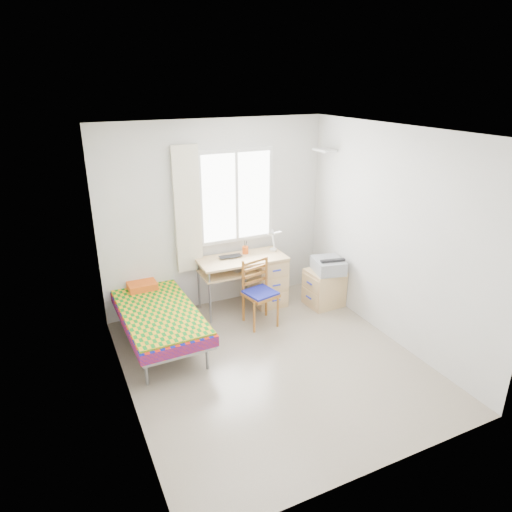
% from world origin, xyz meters
% --- Properties ---
extents(floor, '(3.50, 3.50, 0.00)m').
position_xyz_m(floor, '(0.00, 0.00, 0.00)').
color(floor, '#BCAD93').
rests_on(floor, ground).
extents(ceiling, '(3.50, 3.50, 0.00)m').
position_xyz_m(ceiling, '(0.00, 0.00, 2.60)').
color(ceiling, white).
rests_on(ceiling, wall_back).
extents(wall_back, '(3.20, 0.00, 3.20)m').
position_xyz_m(wall_back, '(0.00, 1.75, 1.30)').
color(wall_back, silver).
rests_on(wall_back, ground).
extents(wall_left, '(0.00, 3.50, 3.50)m').
position_xyz_m(wall_left, '(-1.60, 0.00, 1.30)').
color(wall_left, silver).
rests_on(wall_left, ground).
extents(wall_right, '(0.00, 3.50, 3.50)m').
position_xyz_m(wall_right, '(1.60, 0.00, 1.30)').
color(wall_right, silver).
rests_on(wall_right, ground).
extents(window, '(1.10, 0.04, 1.30)m').
position_xyz_m(window, '(0.30, 1.73, 1.55)').
color(window, white).
rests_on(window, wall_back).
extents(curtain, '(0.35, 0.05, 1.70)m').
position_xyz_m(curtain, '(-0.42, 1.68, 1.45)').
color(curtain, white).
rests_on(curtain, wall_back).
extents(floating_shelf, '(0.20, 0.32, 0.03)m').
position_xyz_m(floating_shelf, '(1.49, 1.40, 2.15)').
color(floating_shelf, white).
rests_on(floating_shelf, wall_right).
extents(bed, '(0.91, 1.87, 0.80)m').
position_xyz_m(bed, '(-1.06, 1.10, 0.39)').
color(bed, gray).
rests_on(bed, floor).
extents(desk, '(1.23, 0.59, 0.76)m').
position_xyz_m(desk, '(0.56, 1.42, 0.41)').
color(desk, tan).
rests_on(desk, floor).
extents(chair, '(0.45, 0.45, 0.88)m').
position_xyz_m(chair, '(0.27, 0.93, 0.50)').
color(chair, '#92541C').
rests_on(chair, floor).
extents(cabinet, '(0.51, 0.46, 0.53)m').
position_xyz_m(cabinet, '(1.34, 1.00, 0.26)').
color(cabinet, tan).
rests_on(cabinet, floor).
extents(printer, '(0.47, 0.52, 0.19)m').
position_xyz_m(printer, '(1.36, 0.96, 0.63)').
color(printer, '#979A9F').
rests_on(printer, cabinet).
extents(laptop, '(0.33, 0.22, 0.02)m').
position_xyz_m(laptop, '(0.10, 1.45, 0.77)').
color(laptop, black).
rests_on(laptop, desk).
extents(pen_cup, '(0.10, 0.10, 0.11)m').
position_xyz_m(pen_cup, '(0.35, 1.55, 0.81)').
color(pen_cup, orange).
rests_on(pen_cup, desk).
extents(task_lamp, '(0.22, 0.31, 0.39)m').
position_xyz_m(task_lamp, '(0.70, 1.37, 1.00)').
color(task_lamp, white).
rests_on(task_lamp, desk).
extents(book, '(0.25, 0.27, 0.02)m').
position_xyz_m(book, '(0.07, 1.40, 0.59)').
color(book, gray).
rests_on(book, desk).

